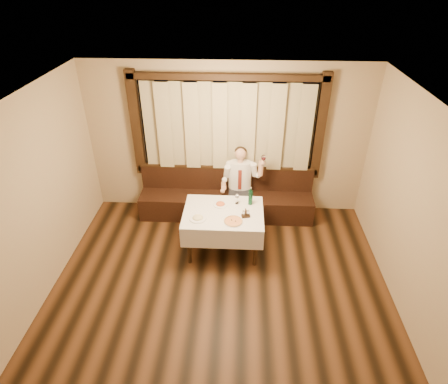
# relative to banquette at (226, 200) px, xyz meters

# --- Properties ---
(room) EXTENTS (5.01, 6.01, 2.81)m
(room) POSITION_rel_banquette_xyz_m (-0.00, -1.75, 1.19)
(room) COLOR black
(room) RESTS_ON ground
(banquette) EXTENTS (3.20, 0.61, 0.94)m
(banquette) POSITION_rel_banquette_xyz_m (0.00, 0.00, 0.00)
(banquette) COLOR black
(banquette) RESTS_ON ground
(dining_table) EXTENTS (1.27, 0.97, 0.76)m
(dining_table) POSITION_rel_banquette_xyz_m (0.00, -1.02, 0.34)
(dining_table) COLOR black
(dining_table) RESTS_ON ground
(pizza) EXTENTS (0.30, 0.30, 0.03)m
(pizza) POSITION_rel_banquette_xyz_m (0.17, -1.29, 0.46)
(pizza) COLOR white
(pizza) RESTS_ON dining_table
(pasta_red) EXTENTS (0.24, 0.24, 0.08)m
(pasta_red) POSITION_rel_banquette_xyz_m (-0.06, -0.83, 0.48)
(pasta_red) COLOR white
(pasta_red) RESTS_ON dining_table
(pasta_cream) EXTENTS (0.27, 0.27, 0.09)m
(pasta_cream) POSITION_rel_banquette_xyz_m (-0.38, -1.23, 0.48)
(pasta_cream) COLOR white
(pasta_cream) RESTS_ON dining_table
(green_bottle) EXTENTS (0.07, 0.07, 0.31)m
(green_bottle) POSITION_rel_banquette_xyz_m (0.43, -0.78, 0.58)
(green_bottle) COLOR #11522D
(green_bottle) RESTS_ON dining_table
(table_wine_glass) EXTENTS (0.07, 0.07, 0.18)m
(table_wine_glass) POSITION_rel_banquette_xyz_m (0.21, -0.78, 0.58)
(table_wine_glass) COLOR white
(table_wine_glass) RESTS_ON dining_table
(cruet_caddy) EXTENTS (0.14, 0.09, 0.14)m
(cruet_caddy) POSITION_rel_banquette_xyz_m (0.35, -1.15, 0.49)
(cruet_caddy) COLOR black
(cruet_caddy) RESTS_ON dining_table
(seated_man) EXTENTS (0.77, 0.57, 1.40)m
(seated_man) POSITION_rel_banquette_xyz_m (0.25, -0.09, 0.51)
(seated_man) COLOR black
(seated_man) RESTS_ON ground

